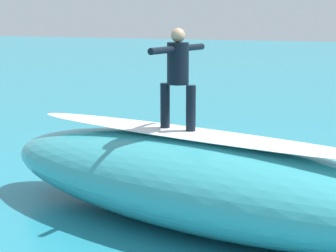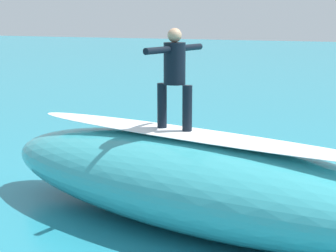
{
  "view_description": "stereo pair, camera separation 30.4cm",
  "coord_description": "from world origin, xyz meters",
  "px_view_note": "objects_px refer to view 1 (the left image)",
  "views": [
    {
      "loc": [
        -3.17,
        11.43,
        3.41
      ],
      "look_at": [
        0.83,
        1.11,
        1.22
      ],
      "focal_mm": 61.31,
      "sensor_mm": 36.0,
      "label": 1
    },
    {
      "loc": [
        -3.46,
        11.32,
        3.41
      ],
      "look_at": [
        0.83,
        1.11,
        1.22
      ],
      "focal_mm": 61.31,
      "sensor_mm": 36.0,
      "label": 2
    }
  ],
  "objects_px": {
    "surfboard_riding": "(178,132)",
    "surfboard_paddling": "(161,159)",
    "surfer_riding": "(178,71)",
    "surfer_paddling": "(164,152)"
  },
  "relations": [
    {
      "from": "surfboard_paddling",
      "to": "surfer_riding",
      "type": "bearing_deg",
      "value": 151.2
    },
    {
      "from": "surfer_riding",
      "to": "surfer_paddling",
      "type": "xyz_separation_m",
      "value": [
        1.59,
        -3.44,
        -2.27
      ]
    },
    {
      "from": "surfboard_riding",
      "to": "surfboard_paddling",
      "type": "bearing_deg",
      "value": -52.5
    },
    {
      "from": "surfboard_riding",
      "to": "surfer_riding",
      "type": "relative_size",
      "value": 1.39
    },
    {
      "from": "surfer_riding",
      "to": "surfboard_paddling",
      "type": "distance_m",
      "value": 4.61
    },
    {
      "from": "surfboard_paddling",
      "to": "surfboard_riding",
      "type": "bearing_deg",
      "value": 151.2
    },
    {
      "from": "surfer_riding",
      "to": "surfboard_paddling",
      "type": "height_order",
      "value": "surfer_riding"
    },
    {
      "from": "surfboard_paddling",
      "to": "surfer_paddling",
      "type": "relative_size",
      "value": 1.52
    },
    {
      "from": "surfer_riding",
      "to": "surfboard_paddling",
      "type": "bearing_deg",
      "value": -52.5
    },
    {
      "from": "surfboard_riding",
      "to": "surfer_paddling",
      "type": "distance_m",
      "value": 4.0
    }
  ]
}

